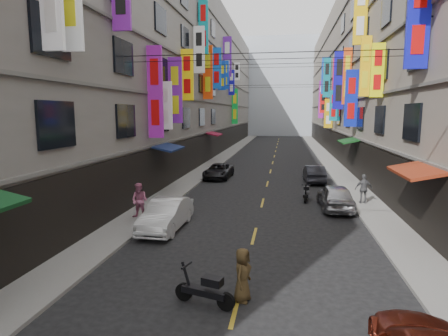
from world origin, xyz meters
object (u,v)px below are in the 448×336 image
(scooter_far_right, at_px, (306,193))
(car_left_mid, at_px, (166,215))
(car_right_mid, at_px, (335,197))
(car_right_far, at_px, (314,174))
(scooter_crossing, at_px, (205,290))
(pedestrian_lfar, at_px, (140,201))
(car_left_far, at_px, (219,171))
(pedestrian_crossing, at_px, (243,275))
(pedestrian_rfar, at_px, (364,189))

(scooter_far_right, relative_size, car_left_mid, 0.44)
(car_right_mid, relative_size, car_right_far, 1.05)
(scooter_crossing, bearing_deg, pedestrian_lfar, 48.90)
(scooter_crossing, bearing_deg, car_left_mid, 42.38)
(scooter_crossing, distance_m, scooter_far_right, 13.52)
(pedestrian_lfar, bearing_deg, car_right_far, 60.78)
(car_left_far, relative_size, pedestrian_lfar, 2.43)
(car_right_far, bearing_deg, pedestrian_crossing, 77.45)
(car_left_mid, height_order, pedestrian_lfar, pedestrian_lfar)
(car_left_mid, height_order, car_left_far, car_left_mid)
(scooter_crossing, distance_m, car_left_mid, 7.10)
(scooter_far_right, bearing_deg, car_left_far, -39.58)
(pedestrian_rfar, bearing_deg, scooter_crossing, 56.38)
(pedestrian_rfar, bearing_deg, pedestrian_lfar, 17.34)
(car_left_far, bearing_deg, scooter_far_right, -44.05)
(pedestrian_rfar, bearing_deg, scooter_far_right, -18.17)
(scooter_crossing, height_order, scooter_far_right, same)
(scooter_crossing, height_order, car_left_far, car_left_far)
(car_left_far, bearing_deg, scooter_crossing, -79.05)
(car_right_far, height_order, pedestrian_crossing, pedestrian_crossing)
(pedestrian_crossing, bearing_deg, scooter_crossing, 127.75)
(car_right_far, distance_m, pedestrian_lfar, 14.93)
(car_right_far, relative_size, pedestrian_lfar, 2.27)
(scooter_crossing, bearing_deg, car_right_far, 3.40)
(car_left_mid, xyz_separation_m, car_right_far, (7.45, 12.95, -0.03))
(car_left_mid, relative_size, car_right_mid, 1.00)
(car_right_mid, height_order, pedestrian_lfar, pedestrian_lfar)
(scooter_far_right, bearing_deg, pedestrian_crossing, 85.54)
(car_left_mid, relative_size, car_left_far, 0.98)
(car_right_far, height_order, pedestrian_rfar, pedestrian_rfar)
(scooter_far_right, xyz_separation_m, pedestrian_crossing, (-2.42, -12.65, 0.32))
(car_left_far, height_order, car_right_mid, car_right_mid)
(car_right_mid, relative_size, pedestrian_lfar, 2.38)
(car_left_far, bearing_deg, pedestrian_rfar, -35.67)
(car_left_far, height_order, car_right_far, car_right_far)
(scooter_crossing, xyz_separation_m, pedestrian_crossing, (0.97, 0.44, 0.32))
(scooter_far_right, distance_m, car_right_far, 6.28)
(car_left_far, xyz_separation_m, pedestrian_lfar, (-1.71, -12.34, 0.40))
(car_left_mid, bearing_deg, scooter_crossing, -62.22)
(pedestrian_lfar, xyz_separation_m, pedestrian_rfar, (11.40, 4.89, -0.03))
(car_left_mid, xyz_separation_m, pedestrian_lfar, (-1.71, 1.16, 0.30))
(car_left_far, distance_m, pedestrian_rfar, 12.23)
(pedestrian_crossing, bearing_deg, pedestrian_rfar, -11.47)
(scooter_far_right, bearing_deg, car_left_mid, 52.16)
(car_right_far, bearing_deg, scooter_far_right, 79.17)
(scooter_far_right, xyz_separation_m, car_left_far, (-6.55, 6.77, 0.14))
(scooter_crossing, distance_m, pedestrian_lfar, 8.97)
(pedestrian_rfar, bearing_deg, car_right_mid, 27.78)
(car_right_mid, height_order, car_right_far, car_right_mid)
(scooter_far_right, bearing_deg, car_right_mid, 135.09)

